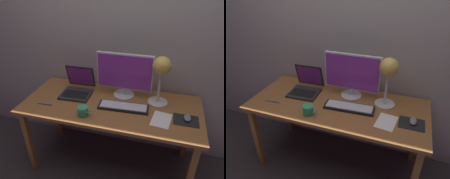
% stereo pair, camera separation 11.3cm
% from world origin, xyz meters
% --- Properties ---
extents(ground_plane, '(4.80, 4.80, 0.00)m').
position_xyz_m(ground_plane, '(0.00, 0.00, 0.00)').
color(ground_plane, '#383333').
rests_on(ground_plane, ground).
extents(back_wall, '(4.80, 0.06, 2.60)m').
position_xyz_m(back_wall, '(0.00, 0.40, 1.30)').
color(back_wall, '#A8A099').
rests_on(back_wall, ground).
extents(desk, '(1.60, 0.70, 0.74)m').
position_xyz_m(desk, '(0.00, 0.00, 0.66)').
color(desk, '#935B2D').
rests_on(desk, ground).
extents(monitor, '(0.52, 0.20, 0.42)m').
position_xyz_m(monitor, '(0.08, 0.18, 0.97)').
color(monitor, silver).
rests_on(monitor, desk).
extents(keyboard_main, '(0.45, 0.16, 0.03)m').
position_xyz_m(keyboard_main, '(0.12, -0.03, 0.75)').
color(keyboard_main, black).
rests_on(keyboard_main, desk).
extents(laptop, '(0.29, 0.31, 0.25)m').
position_xyz_m(laptop, '(-0.37, 0.12, 0.81)').
color(laptop, '#28282B').
rests_on(laptop, desk).
extents(desk_lamp, '(0.18, 0.18, 0.45)m').
position_xyz_m(desk_lamp, '(0.41, 0.13, 1.06)').
color(desk_lamp, beige).
rests_on(desk_lamp, desk).
extents(mousepad, '(0.20, 0.16, 0.00)m').
position_xyz_m(mousepad, '(0.65, -0.07, 0.74)').
color(mousepad, black).
rests_on(mousepad, desk).
extents(mouse, '(0.06, 0.10, 0.03)m').
position_xyz_m(mouse, '(0.66, -0.06, 0.76)').
color(mouse, slate).
rests_on(mouse, mousepad).
extents(coffee_mug, '(0.12, 0.09, 0.08)m').
position_xyz_m(coffee_mug, '(-0.18, -0.23, 0.78)').
color(coffee_mug, '#339966').
rests_on(coffee_mug, desk).
extents(paper_sheet_near_mouse, '(0.17, 0.23, 0.00)m').
position_xyz_m(paper_sheet_near_mouse, '(0.46, -0.12, 0.74)').
color(paper_sheet_near_mouse, white).
rests_on(paper_sheet_near_mouse, desk).
extents(pen, '(0.14, 0.02, 0.01)m').
position_xyz_m(pen, '(-0.57, -0.17, 0.74)').
color(pen, '#2633A5').
rests_on(pen, desk).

